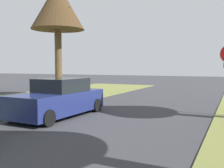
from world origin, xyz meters
TOP-DOWN VIEW (x-y plane):
  - street_tree_left_far at (-6.17, 16.75)m, footprint 3.44×3.44m
  - parked_sedan_navy at (-2.27, 11.66)m, footprint 2.02×4.44m

SIDE VIEW (x-z plane):
  - parked_sedan_navy at x=-2.27m, z-range -0.06..1.51m
  - street_tree_left_far at x=-6.17m, z-range 2.16..9.60m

